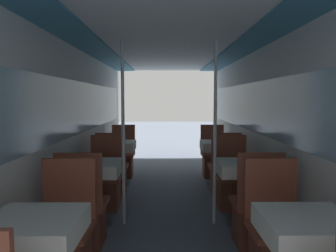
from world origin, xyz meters
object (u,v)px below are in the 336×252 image
(dining_table_left_0, at_px, (35,236))
(chair_right_far_1, at_px, (232,187))
(dining_table_left_2, at_px, (118,149))
(chair_right_far_0, at_px, (276,245))
(chair_left_near_2, at_px, (113,176))
(dining_table_right_2, at_px, (218,149))
(chair_left_far_0, at_px, (64,246))
(chair_left_far_2, at_px, (123,161))
(dining_table_right_1, at_px, (242,172))
(chair_right_near_1, at_px, (255,217))
(chair_right_far_2, at_px, (213,161))
(chair_right_near_2, at_px, (224,176))
(support_pole_left_1, at_px, (123,134))
(dining_table_right_0, at_px, (308,235))
(chair_left_near_1, at_px, (84,218))
(chair_left_far_1, at_px, (105,187))
(support_pole_right_1, at_px, (215,134))
(dining_table_left_1, at_px, (96,172))

(dining_table_left_0, distance_m, chair_right_far_1, 3.00)
(dining_table_left_2, xyz_separation_m, chair_right_far_0, (1.75, -3.05, -0.34))
(chair_left_near_2, distance_m, dining_table_right_2, 1.88)
(dining_table_left_0, relative_size, chair_left_far_0, 0.76)
(chair_left_far_2, distance_m, dining_table_right_2, 1.88)
(chair_right_far_0, relative_size, dining_table_right_1, 1.31)
(chair_right_near_1, distance_m, chair_right_far_2, 2.99)
(chair_right_near_1, bearing_deg, dining_table_right_2, 90.00)
(chair_right_near_1, bearing_deg, chair_right_near_2, 90.00)
(support_pole_left_1, bearing_deg, dining_table_left_2, 100.39)
(dining_table_right_1, bearing_deg, chair_right_near_2, 90.00)
(dining_table_right_0, xyz_separation_m, chair_right_near_1, (-0.00, 1.23, -0.34))
(chair_right_far_0, bearing_deg, chair_left_near_1, -20.26)
(chair_right_far_1, bearing_deg, chair_left_far_2, -46.04)
(chair_right_far_0, height_order, chair_right_near_2, same)
(chair_right_far_1, bearing_deg, chair_left_far_1, 0.00)
(chair_left_near_2, bearing_deg, chair_right_far_1, -20.26)
(chair_left_near_2, relative_size, support_pole_right_1, 0.46)
(chair_left_near_2, xyz_separation_m, chair_left_far_2, (0.00, 1.17, 0.00))
(chair_left_far_1, height_order, chair_right_far_1, same)
(chair_left_near_2, distance_m, dining_table_right_0, 3.54)
(chair_left_near_1, bearing_deg, chair_left_far_2, 90.00)
(support_pole_left_1, relative_size, dining_table_left_2, 2.87)
(chair_left_near_2, distance_m, chair_right_near_1, 2.53)
(dining_table_left_1, height_order, support_pole_right_1, support_pole_right_1)
(dining_table_right_0, relative_size, support_pole_right_1, 0.35)
(dining_table_right_1, bearing_deg, dining_table_left_2, 133.96)
(chair_right_far_1, relative_size, chair_right_near_2, 1.00)
(chair_left_far_2, distance_m, dining_table_right_0, 4.59)
(dining_table_right_0, height_order, dining_table_right_2, same)
(chair_left_far_0, relative_size, chair_left_far_2, 1.00)
(chair_right_near_1, xyz_separation_m, support_pole_right_1, (-0.33, 0.59, 0.79))
(chair_left_far_0, height_order, chair_right_far_0, same)
(chair_left_near_1, xyz_separation_m, chair_right_far_0, (1.75, -0.65, 0.00))
(dining_table_left_0, bearing_deg, chair_right_far_2, 67.45)
(chair_left_far_2, height_order, chair_right_far_1, same)
(dining_table_left_0, height_order, chair_left_far_0, chair_left_far_0)
(chair_left_far_1, height_order, dining_table_right_2, chair_left_far_1)
(chair_left_far_1, bearing_deg, support_pole_left_1, 119.67)
(chair_right_far_0, distance_m, chair_right_far_1, 1.82)
(chair_left_far_0, distance_m, support_pole_right_1, 2.04)
(chair_left_far_0, height_order, dining_table_left_2, chair_left_far_0)
(chair_right_near_1, bearing_deg, chair_left_far_0, -159.74)
(chair_left_near_1, relative_size, support_pole_right_1, 0.46)
(chair_left_near_2, bearing_deg, chair_right_far_2, 33.74)
(dining_table_left_0, relative_size, dining_table_left_2, 1.00)
(dining_table_left_2, bearing_deg, chair_right_near_2, -18.47)
(dining_table_left_1, height_order, chair_left_far_2, chair_left_far_2)
(chair_right_far_0, bearing_deg, chair_right_near_2, -90.00)
(dining_table_left_1, height_order, dining_table_right_0, same)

